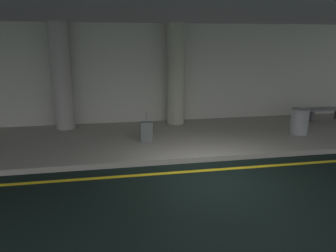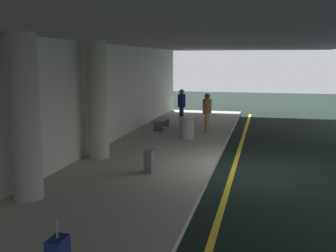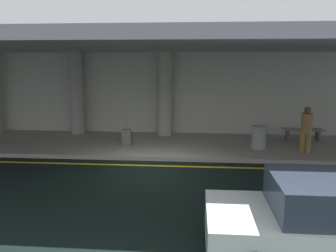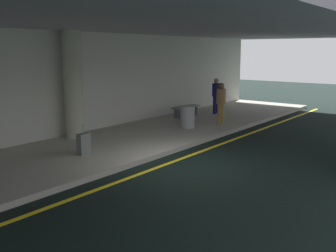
{
  "view_description": "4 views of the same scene",
  "coord_description": "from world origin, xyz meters",
  "px_view_note": "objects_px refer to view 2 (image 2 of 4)",
  "views": [
    {
      "loc": [
        -2.31,
        -6.67,
        3.16
      ],
      "look_at": [
        -0.77,
        1.99,
        0.79
      ],
      "focal_mm": 33.75,
      "sensor_mm": 36.0,
      "label": 1
    },
    {
      "loc": [
        -11.92,
        -0.39,
        3.22
      ],
      "look_at": [
        -0.29,
        2.37,
        1.3
      ],
      "focal_mm": 44.05,
      "sensor_mm": 36.0,
      "label": 2
    },
    {
      "loc": [
        1.42,
        -10.51,
        3.4
      ],
      "look_at": [
        0.38,
        1.87,
        1.08
      ],
      "focal_mm": 37.1,
      "sensor_mm": 36.0,
      "label": 3
    },
    {
      "loc": [
        -8.37,
        -5.99,
        3.13
      ],
      "look_at": [
        1.3,
        1.61,
        0.72
      ],
      "focal_mm": 41.29,
      "sensor_mm": 36.0,
      "label": 4
    }
  ],
  "objects_px": {
    "person_waiting_for_ride": "(207,110)",
    "trash_bin_steel": "(187,128)",
    "support_column_right_mid": "(97,100)",
    "bench_metal": "(162,121)",
    "support_column_center": "(25,118)",
    "traveler_with_luggage": "(182,104)",
    "suitcase_upright_secondary": "(149,161)"
  },
  "relations": [
    {
      "from": "traveler_with_luggage",
      "to": "support_column_center",
      "type": "bearing_deg",
      "value": 88.21
    },
    {
      "from": "traveler_with_luggage",
      "to": "suitcase_upright_secondary",
      "type": "relative_size",
      "value": 1.87
    },
    {
      "from": "bench_metal",
      "to": "trash_bin_steel",
      "type": "bearing_deg",
      "value": -143.32
    },
    {
      "from": "suitcase_upright_secondary",
      "to": "bench_metal",
      "type": "relative_size",
      "value": 0.56
    },
    {
      "from": "support_column_right_mid",
      "to": "traveler_with_luggage",
      "type": "distance_m",
      "value": 7.61
    },
    {
      "from": "support_column_right_mid",
      "to": "person_waiting_for_ride",
      "type": "height_order",
      "value": "support_column_right_mid"
    },
    {
      "from": "support_column_center",
      "to": "bench_metal",
      "type": "distance_m",
      "value": 9.98
    },
    {
      "from": "person_waiting_for_ride",
      "to": "support_column_right_mid",
      "type": "bearing_deg",
      "value": -95.57
    },
    {
      "from": "traveler_with_luggage",
      "to": "suitcase_upright_secondary",
      "type": "distance_m",
      "value": 8.87
    },
    {
      "from": "person_waiting_for_ride",
      "to": "bench_metal",
      "type": "relative_size",
      "value": 1.05
    },
    {
      "from": "suitcase_upright_secondary",
      "to": "traveler_with_luggage",
      "type": "bearing_deg",
      "value": -20.18
    },
    {
      "from": "suitcase_upright_secondary",
      "to": "person_waiting_for_ride",
      "type": "bearing_deg",
      "value": -31.52
    },
    {
      "from": "support_column_right_mid",
      "to": "bench_metal",
      "type": "relative_size",
      "value": 2.28
    },
    {
      "from": "support_column_center",
      "to": "person_waiting_for_ride",
      "type": "xyz_separation_m",
      "value": [
        9.33,
        -2.7,
        -0.86
      ]
    },
    {
      "from": "traveler_with_luggage",
      "to": "bench_metal",
      "type": "xyz_separation_m",
      "value": [
        -1.62,
        0.59,
        -0.61
      ]
    },
    {
      "from": "support_column_right_mid",
      "to": "person_waiting_for_ride",
      "type": "bearing_deg",
      "value": -26.87
    },
    {
      "from": "support_column_right_mid",
      "to": "suitcase_upright_secondary",
      "type": "xyz_separation_m",
      "value": [
        -1.33,
        -2.05,
        -1.51
      ]
    },
    {
      "from": "trash_bin_steel",
      "to": "traveler_with_luggage",
      "type": "bearing_deg",
      "value": 14.51
    },
    {
      "from": "person_waiting_for_ride",
      "to": "trash_bin_steel",
      "type": "xyz_separation_m",
      "value": [
        -1.54,
        0.58,
        -0.54
      ]
    },
    {
      "from": "support_column_center",
      "to": "trash_bin_steel",
      "type": "bearing_deg",
      "value": -15.21
    },
    {
      "from": "support_column_right_mid",
      "to": "traveler_with_luggage",
      "type": "xyz_separation_m",
      "value": [
        7.47,
        -1.16,
        -0.86
      ]
    },
    {
      "from": "person_waiting_for_ride",
      "to": "bench_metal",
      "type": "height_order",
      "value": "person_waiting_for_ride"
    },
    {
      "from": "person_waiting_for_ride",
      "to": "suitcase_upright_secondary",
      "type": "height_order",
      "value": "person_waiting_for_ride"
    },
    {
      "from": "support_column_right_mid",
      "to": "bench_metal",
      "type": "xyz_separation_m",
      "value": [
        5.85,
        -0.58,
        -1.47
      ]
    },
    {
      "from": "person_waiting_for_ride",
      "to": "trash_bin_steel",
      "type": "relative_size",
      "value": 1.98
    },
    {
      "from": "person_waiting_for_ride",
      "to": "suitcase_upright_secondary",
      "type": "xyz_separation_m",
      "value": [
        -6.65,
        0.65,
        -0.65
      ]
    },
    {
      "from": "support_column_center",
      "to": "bench_metal",
      "type": "bearing_deg",
      "value": -3.34
    },
    {
      "from": "traveler_with_luggage",
      "to": "person_waiting_for_ride",
      "type": "relative_size",
      "value": 1.0
    },
    {
      "from": "support_column_center",
      "to": "suitcase_upright_secondary",
      "type": "bearing_deg",
      "value": -37.45
    },
    {
      "from": "traveler_with_luggage",
      "to": "bench_metal",
      "type": "bearing_deg",
      "value": 74.07
    },
    {
      "from": "support_column_right_mid",
      "to": "suitcase_upright_secondary",
      "type": "height_order",
      "value": "support_column_right_mid"
    },
    {
      "from": "traveler_with_luggage",
      "to": "trash_bin_steel",
      "type": "xyz_separation_m",
      "value": [
        -3.69,
        -0.95,
        -0.54
      ]
    }
  ]
}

